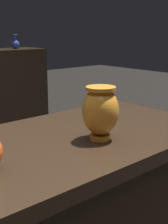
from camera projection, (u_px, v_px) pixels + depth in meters
vase_centerpiece at (100, 111)px, 1.13m from camera, size 0.13×0.13×0.20m
shelf_vase_far_right at (15, 44)px, 3.39m from camera, size 0.09×0.09×0.15m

